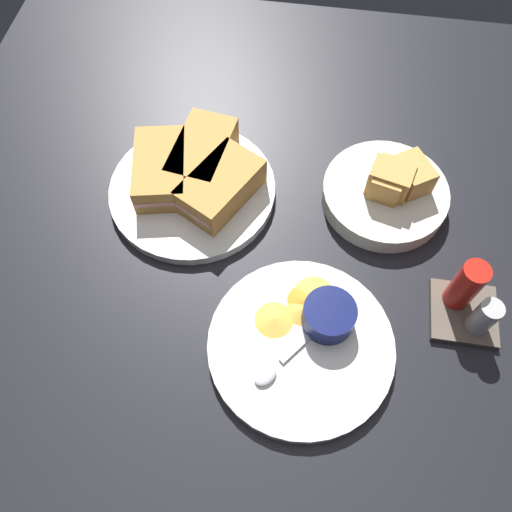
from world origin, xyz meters
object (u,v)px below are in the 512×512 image
(sandwich_half_near, at_px, (221,186))
(spoon_by_gravy_ramekin, at_px, (273,369))
(sandwich_half_far, at_px, (203,154))
(plate_chips_companion, at_px, (301,346))
(sandwich_half_extra, at_px, (161,169))
(ramekin_dark_sauce, at_px, (158,164))
(plate_sandwich_main, at_px, (193,190))
(bread_basket_rear, at_px, (387,191))
(ramekin_light_gravy, at_px, (329,315))
(spoon_by_dark_ramekin, at_px, (194,180))
(condiment_caddy, at_px, (469,302))

(sandwich_half_near, xyz_separation_m, spoon_by_gravy_ramekin, (0.26, 0.11, -0.02))
(sandwich_half_far, height_order, plate_chips_companion, sandwich_half_far)
(sandwich_half_extra, xyz_separation_m, ramekin_dark_sauce, (-0.01, -0.01, -0.00))
(sandwich_half_far, relative_size, sandwich_half_extra, 0.98)
(plate_sandwich_main, height_order, bread_basket_rear, bread_basket_rear)
(ramekin_dark_sauce, height_order, ramekin_light_gravy, ramekin_dark_sauce)
(spoon_by_dark_ramekin, distance_m, ramekin_light_gravy, 0.30)
(spoon_by_gravy_ramekin, bearing_deg, condiment_caddy, 117.04)
(ramekin_dark_sauce, relative_size, spoon_by_gravy_ramekin, 0.81)
(condiment_caddy, bearing_deg, plate_sandwich_main, -109.11)
(sandwich_half_near, distance_m, ramekin_light_gravy, 0.25)
(plate_sandwich_main, xyz_separation_m, bread_basket_rear, (-0.03, 0.30, 0.02))
(plate_chips_companion, bearing_deg, spoon_by_gravy_ramekin, -38.54)
(sandwich_half_near, relative_size, sandwich_half_extra, 1.05)
(sandwich_half_near, bearing_deg, sandwich_half_far, -145.50)
(ramekin_dark_sauce, bearing_deg, spoon_by_dark_ramekin, 82.43)
(ramekin_light_gravy, bearing_deg, plate_chips_companion, -39.81)
(sandwich_half_extra, distance_m, ramekin_dark_sauce, 0.01)
(ramekin_dark_sauce, distance_m, plate_chips_companion, 0.35)
(plate_sandwich_main, xyz_separation_m, spoon_by_dark_ramekin, (-0.01, 0.00, 0.01))
(sandwich_half_near, height_order, spoon_by_dark_ramekin, sandwich_half_near)
(sandwich_half_near, xyz_separation_m, sandwich_half_far, (-0.06, -0.04, 0.00))
(sandwich_half_near, distance_m, plate_chips_companion, 0.26)
(ramekin_dark_sauce, bearing_deg, spoon_by_gravy_ramekin, 37.17)
(plate_chips_companion, height_order, condiment_caddy, condiment_caddy)
(plate_sandwich_main, relative_size, ramekin_dark_sauce, 3.69)
(ramekin_dark_sauce, relative_size, spoon_by_dark_ramekin, 0.70)
(plate_chips_companion, bearing_deg, ramekin_dark_sauce, -134.63)
(plate_chips_companion, bearing_deg, sandwich_half_near, -146.07)
(condiment_caddy, bearing_deg, ramekin_light_gravy, -75.28)
(plate_chips_companion, bearing_deg, spoon_by_dark_ramekin, -140.88)
(sandwich_half_extra, xyz_separation_m, condiment_caddy, (0.15, 0.46, -0.01))
(plate_sandwich_main, distance_m, spoon_by_dark_ramekin, 0.02)
(sandwich_half_far, height_order, condiment_caddy, condiment_caddy)
(bread_basket_rear, bearing_deg, spoon_by_gravy_ramekin, -24.31)
(ramekin_light_gravy, bearing_deg, bread_basket_rear, 161.99)
(sandwich_half_near, height_order, plate_chips_companion, sandwich_half_near)
(bread_basket_rear, bearing_deg, ramekin_light_gravy, -18.01)
(condiment_caddy, bearing_deg, sandwich_half_far, -115.39)
(ramekin_dark_sauce, bearing_deg, condiment_caddy, 70.84)
(plate_sandwich_main, bearing_deg, sandwich_half_extra, -100.50)
(plate_sandwich_main, relative_size, ramekin_light_gravy, 3.66)
(sandwich_half_near, distance_m, bread_basket_rear, 0.25)
(ramekin_dark_sauce, distance_m, bread_basket_rear, 0.35)
(ramekin_dark_sauce, bearing_deg, sandwich_half_near, 74.62)
(ramekin_dark_sauce, relative_size, bread_basket_rear, 0.37)
(plate_sandwich_main, xyz_separation_m, ramekin_light_gravy, (0.19, 0.23, 0.03))
(sandwich_half_extra, distance_m, plate_chips_companion, 0.34)
(sandwich_half_near, height_order, condiment_caddy, condiment_caddy)
(spoon_by_dark_ramekin, relative_size, plate_chips_companion, 0.40)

